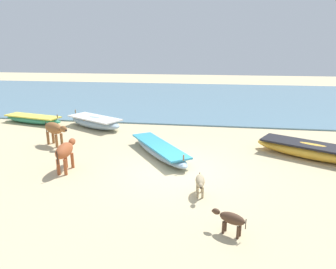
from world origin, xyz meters
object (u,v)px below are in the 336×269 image
cow_adult_brown (54,129)px  calf_near_dun (200,182)px  fishing_boat_3 (159,149)px  fishing_boat_1 (95,122)px  cow_second_adult_rust (65,151)px  fishing_boat_6 (33,119)px  calf_far_dark (231,219)px  fishing_boat_0 (312,150)px

cow_adult_brown → calf_near_dun: bearing=-0.5°
fishing_boat_3 → calf_near_dun: bearing=-6.5°
fishing_boat_1 → cow_second_adult_rust: bearing=130.9°
fishing_boat_3 → cow_second_adult_rust: (-2.92, -2.06, 0.48)m
fishing_boat_1 → cow_adult_brown: cow_adult_brown is taller
fishing_boat_1 → fishing_boat_3: (4.20, -3.74, -0.08)m
fishing_boat_3 → cow_second_adult_rust: cow_second_adult_rust is taller
cow_adult_brown → calf_near_dun: cow_adult_brown is taller
fishing_boat_6 → calf_near_dun: fishing_boat_6 is taller
fishing_boat_3 → calf_near_dun: size_ratio=4.34×
calf_near_dun → cow_second_adult_rust: 4.85m
calf_near_dun → calf_far_dark: (0.79, -1.80, -0.03)m
fishing_boat_0 → cow_second_adult_rust: bearing=-134.9°
fishing_boat_1 → cow_adult_brown: bearing=109.2°
fishing_boat_0 → fishing_boat_6: fishing_boat_0 is taller
cow_adult_brown → fishing_boat_0: bearing=29.5°
fishing_boat_0 → fishing_boat_3: size_ratio=1.09×
fishing_boat_3 → calf_far_dark: 5.64m
calf_far_dark → calf_near_dun: bearing=-40.2°
fishing_boat_3 → calf_far_dark: fishing_boat_3 is taller
fishing_boat_3 → calf_far_dark: bearing=-8.4°
cow_adult_brown → calf_far_dark: bearing=-7.9°
fishing_boat_3 → cow_adult_brown: (-4.72, 0.52, 0.50)m
fishing_boat_6 → cow_second_adult_rust: 8.09m
fishing_boat_0 → fishing_boat_3: bearing=-146.0°
fishing_boat_0 → fishing_boat_6: size_ratio=1.10×
fishing_boat_6 → calf_near_dun: size_ratio=4.31×
calf_near_dun → fishing_boat_1: bearing=-144.4°
fishing_boat_6 → cow_adult_brown: 4.97m
fishing_boat_3 → calf_far_dark: size_ratio=4.95×
cow_adult_brown → calf_far_dark: cow_adult_brown is taller
calf_near_dun → calf_far_dark: calf_near_dun is taller
calf_near_dun → fishing_boat_0: bearing=127.1°
fishing_boat_6 → fishing_boat_0: bearing=-1.7°
cow_adult_brown → cow_second_adult_rust: 3.15m
calf_far_dark → cow_second_adult_rust: (-5.49, 2.95, 0.33)m
cow_adult_brown → calf_near_dun: (6.51, -3.73, -0.32)m
fishing_boat_0 → cow_second_adult_rust: size_ratio=2.81×
calf_near_dun → calf_far_dark: size_ratio=1.14×
cow_adult_brown → fishing_boat_1: bearing=110.1°
fishing_boat_1 → cow_adult_brown: (-0.52, -3.21, 0.43)m
fishing_boat_3 → fishing_boat_6: (-8.09, 4.15, 0.01)m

